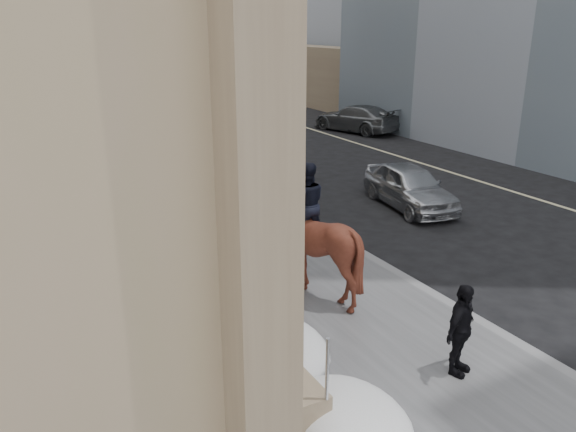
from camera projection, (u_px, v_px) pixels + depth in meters
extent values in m
plane|color=black|center=(351.00, 348.00, 10.01)|extent=(140.00, 140.00, 0.00)
cube|color=#49494C|center=(177.00, 199.00, 18.30)|extent=(5.00, 80.00, 0.12)
cube|color=slate|center=(250.00, 188.00, 19.48)|extent=(0.24, 80.00, 0.12)
cube|color=#BFB78C|center=(424.00, 164.00, 23.05)|extent=(0.15, 70.00, 0.01)
cube|color=#7A654F|center=(60.00, 140.00, 25.48)|extent=(1.10, 44.00, 0.90)
cylinder|color=silver|center=(68.00, 120.00, 25.39)|extent=(0.06, 42.00, 0.06)
cube|color=black|center=(61.00, 71.00, 18.30)|extent=(0.20, 2.20, 4.50)
cube|color=#7A654F|center=(515.00, 107.00, 24.64)|extent=(2.00, 80.00, 4.00)
cylinder|color=#2D2D30|center=(211.00, 64.00, 21.65)|extent=(0.18, 0.18, 8.00)
cylinder|color=#2D2D30|center=(105.00, 46.00, 38.28)|extent=(0.18, 0.18, 8.00)
cylinder|color=#2D2D30|center=(157.00, 74.00, 28.67)|extent=(0.20, 0.20, 6.00)
cylinder|color=#2D2D30|center=(112.00, 16.00, 26.86)|extent=(4.00, 0.16, 0.16)
imported|color=black|center=(80.00, 27.00, 26.35)|extent=(0.18, 0.22, 1.10)
ellipsoid|color=white|center=(279.00, 347.00, 9.21)|extent=(1.50, 2.10, 0.68)
ellipsoid|color=white|center=(198.00, 260.00, 12.55)|extent=(1.60, 2.20, 0.72)
ellipsoid|color=white|center=(147.00, 212.00, 15.84)|extent=(1.40, 2.00, 0.64)
ellipsoid|color=white|center=(120.00, 177.00, 19.22)|extent=(1.70, 2.30, 0.76)
ellipsoid|color=white|center=(95.00, 156.00, 22.51)|extent=(1.50, 2.10, 0.66)
imported|color=#522518|center=(233.00, 213.00, 13.80)|extent=(1.50, 2.42, 1.90)
imported|color=black|center=(230.00, 180.00, 13.66)|extent=(0.71, 0.54, 1.72)
imported|color=#461E14|center=(308.00, 244.00, 11.38)|extent=(2.40, 2.54, 2.27)
imported|color=black|center=(305.00, 205.00, 11.25)|extent=(1.00, 0.89, 1.72)
imported|color=black|center=(461.00, 330.00, 8.87)|extent=(0.99, 0.71, 1.56)
imported|color=#ABAEB3|center=(410.00, 186.00, 17.51)|extent=(2.27, 4.19, 1.35)
imported|color=#505357|center=(356.00, 118.00, 29.74)|extent=(3.26, 5.22, 1.41)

